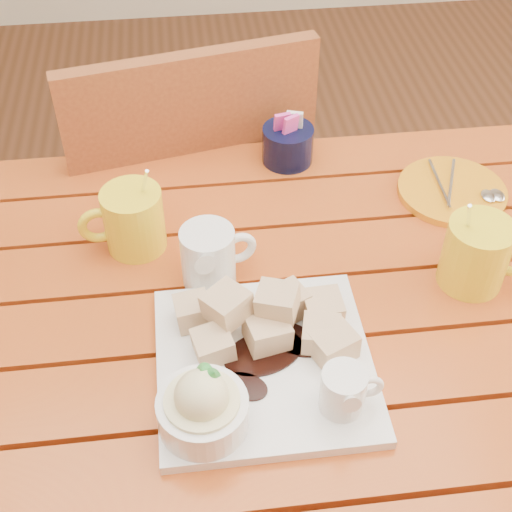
{
  "coord_description": "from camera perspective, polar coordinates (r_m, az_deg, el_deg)",
  "views": [
    {
      "loc": [
        -0.07,
        -0.64,
        1.48
      ],
      "look_at": [
        0.02,
        0.04,
        0.82
      ],
      "focal_mm": 50.0,
      "sensor_mm": 36.0,
      "label": 1
    }
  ],
  "objects": [
    {
      "name": "coffee_mug_right",
      "position": [
        1.03,
        17.35,
        0.2
      ],
      "size": [
        0.13,
        0.09,
        0.15
      ],
      "rotation": [
        0.0,
        0.0,
        -0.3
      ],
      "color": "yellow",
      "rests_on": "table"
    },
    {
      "name": "dessert_plate",
      "position": [
        0.88,
        -0.15,
        -8.75
      ],
      "size": [
        0.27,
        0.27,
        0.11
      ],
      "rotation": [
        0.0,
        0.0,
        0.0
      ],
      "color": "white",
      "rests_on": "table"
    },
    {
      "name": "sugar_caddy",
      "position": [
        1.22,
        2.56,
        8.97
      ],
      "size": [
        0.09,
        0.09,
        0.09
      ],
      "color": "black",
      "rests_on": "table"
    },
    {
      "name": "orange_saucer",
      "position": [
        1.2,
        15.49,
        5.03
      ],
      "size": [
        0.17,
        0.17,
        0.02
      ],
      "rotation": [
        0.0,
        0.0,
        -0.24
      ],
      "color": "orange",
      "rests_on": "table"
    },
    {
      "name": "chair_far",
      "position": [
        1.5,
        -5.5,
        3.81
      ],
      "size": [
        0.52,
        0.52,
        0.93
      ],
      "rotation": [
        0.0,
        0.0,
        3.34
      ],
      "color": "brown",
      "rests_on": "ground"
    },
    {
      "name": "cream_pitcher",
      "position": [
        0.99,
        -3.7,
        0.01
      ],
      "size": [
        0.11,
        0.09,
        0.09
      ],
      "rotation": [
        0.0,
        0.0,
        0.23
      ],
      "color": "white",
      "rests_on": "table"
    },
    {
      "name": "table",
      "position": [
        1.06,
        -0.67,
        -8.46
      ],
      "size": [
        1.2,
        0.79,
        0.75
      ],
      "color": "#9F3014",
      "rests_on": "ground"
    },
    {
      "name": "coffee_mug_left",
      "position": [
        1.05,
        -9.91,
        2.91
      ],
      "size": [
        0.13,
        0.09,
        0.15
      ],
      "rotation": [
        0.0,
        0.0,
        0.13
      ],
      "color": "yellow",
      "rests_on": "table"
    }
  ]
}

